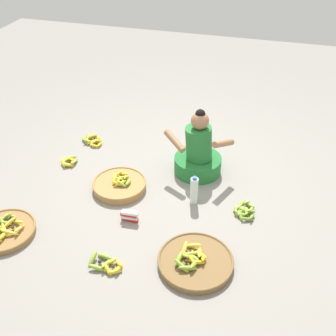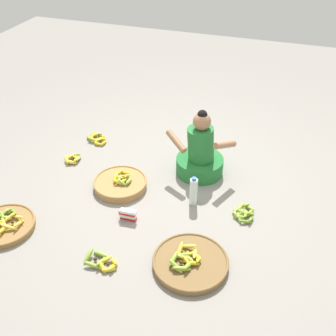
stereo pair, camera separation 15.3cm
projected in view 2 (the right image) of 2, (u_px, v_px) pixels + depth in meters
name	position (u px, v px, depth m)	size (l,w,h in m)	color
ground_plane	(174.00, 184.00, 4.36)	(10.00, 10.00, 0.00)	gray
vendor_woman_front	(200.00, 154.00, 4.40)	(0.75, 0.53, 0.77)	#237233
banana_basket_back_right	(4.00, 225.00, 3.80)	(0.57, 0.57, 0.14)	olive
banana_basket_mid_left	(190.00, 262.00, 3.44)	(0.65, 0.65, 0.14)	brown
banana_basket_mid_right	(120.00, 183.00, 4.29)	(0.57, 0.57, 0.15)	#A87F47
loose_bananas_front_right	(97.00, 139.00, 5.06)	(0.30, 0.25, 0.09)	#8CAD38
loose_bananas_front_left	(102.00, 262.00, 3.45)	(0.32, 0.22, 0.09)	yellow
loose_bananas_near_bicycle	(244.00, 213.00, 3.95)	(0.23, 0.30, 0.08)	olive
loose_bananas_back_left	(72.00, 159.00, 4.70)	(0.20, 0.24, 0.09)	yellow
water_bottle	(194.00, 191.00, 4.02)	(0.08, 0.08, 0.32)	silver
packet_carton_stack	(128.00, 214.00, 3.89)	(0.18, 0.07, 0.12)	red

